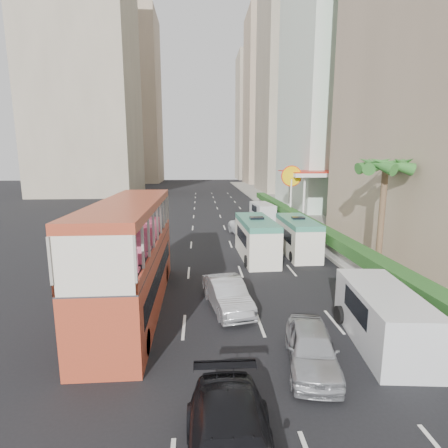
{
  "coord_description": "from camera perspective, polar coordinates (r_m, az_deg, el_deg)",
  "views": [
    {
      "loc": [
        -2.89,
        -15.54,
        6.89
      ],
      "look_at": [
        -1.5,
        4.0,
        3.2
      ],
      "focal_mm": 28.0,
      "sensor_mm": 36.0,
      "label": 1
    }
  ],
  "objects": [
    {
      "name": "kerb_wall",
      "position": [
        31.52,
        12.78,
        -0.96
      ],
      "size": [
        0.3,
        44.0,
        1.0
      ],
      "primitive_type": "cube",
      "color": "silver",
      "rests_on": "sidewalk"
    },
    {
      "name": "palm_tree",
      "position": [
        22.54,
        24.3,
        0.76
      ],
      "size": [
        0.36,
        0.36,
        6.4
      ],
      "primitive_type": "cylinder",
      "color": "brown",
      "rests_on": "sidewalk"
    },
    {
      "name": "minibus_near",
      "position": [
        24.45,
        5.29,
        -2.39
      ],
      "size": [
        2.3,
        6.31,
        2.77
      ],
      "primitive_type": "cube",
      "rotation": [
        0.0,
        0.0,
        0.03
      ],
      "color": "silver",
      "rests_on": "ground"
    },
    {
      "name": "tower_far_a",
      "position": [
        100.68,
        7.82,
        19.2
      ],
      "size": [
        14.0,
        14.0,
        44.0
      ],
      "primitive_type": "cube",
      "color": "tan",
      "rests_on": "ground"
    },
    {
      "name": "ground_plane",
      "position": [
        17.24,
        6.08,
        -12.95
      ],
      "size": [
        200.0,
        200.0,
        0.0
      ],
      "primitive_type": "plane",
      "color": "black",
      "rests_on": "ground"
    },
    {
      "name": "car_silver_lane_b",
      "position": [
        13.01,
        13.97,
        -21.64
      ],
      "size": [
        2.31,
        4.22,
        1.36
      ],
      "primitive_type": "imported",
      "rotation": [
        0.0,
        0.0,
        -0.18
      ],
      "color": "#B1B4B8",
      "rests_on": "ground"
    },
    {
      "name": "van_asset",
      "position": [
        31.44,
        3.92,
        -2.02
      ],
      "size": [
        3.35,
        5.71,
        1.49
      ],
      "primitive_type": "imported",
      "rotation": [
        0.0,
        0.0,
        0.17
      ],
      "color": "silver",
      "rests_on": "ground"
    },
    {
      "name": "panel_van_far",
      "position": [
        39.64,
        6.28,
        1.98
      ],
      "size": [
        2.29,
        4.88,
        1.89
      ],
      "primitive_type": "cube",
      "rotation": [
        0.0,
        0.0,
        0.09
      ],
      "color": "silver",
      "rests_on": "ground"
    },
    {
      "name": "sidewalk",
      "position": [
        42.79,
        12.13,
        1.28
      ],
      "size": [
        6.0,
        120.0,
        0.18
      ],
      "primitive_type": "cube",
      "color": "#99968C",
      "rests_on": "ground"
    },
    {
      "name": "hedge",
      "position": [
        31.36,
        12.85,
        0.56
      ],
      "size": [
        1.1,
        44.0,
        0.7
      ],
      "primitive_type": "cube",
      "color": "#2D6626",
      "rests_on": "kerb_wall"
    },
    {
      "name": "minibus_far",
      "position": [
        25.92,
        11.9,
        -2.02
      ],
      "size": [
        1.96,
        5.87,
        2.6
      ],
      "primitive_type": "cube",
      "rotation": [
        0.0,
        0.0,
        0.0
      ],
      "color": "silver",
      "rests_on": "ground"
    },
    {
      "name": "tower_mid",
      "position": [
        78.56,
        12.55,
        23.76
      ],
      "size": [
        16.0,
        16.0,
        50.0
      ],
      "primitive_type": "cube",
      "color": "tan",
      "rests_on": "ground"
    },
    {
      "name": "tower_left_b",
      "position": [
        108.46,
        -14.98,
        18.86
      ],
      "size": [
        16.0,
        16.0,
        46.0
      ],
      "primitive_type": "cube",
      "color": "tan",
      "rests_on": "ground"
    },
    {
      "name": "car_silver_lane_a",
      "position": [
        16.72,
        0.52,
        -13.66
      ],
      "size": [
        2.29,
        4.49,
        1.41
      ],
      "primitive_type": "imported",
      "rotation": [
        0.0,
        0.0,
        0.19
      ],
      "color": "#B1B4B8",
      "rests_on": "ground"
    },
    {
      "name": "shell_station",
      "position": [
        40.85,
        14.4,
        4.52
      ],
      "size": [
        6.5,
        8.0,
        5.5
      ],
      "primitive_type": "cube",
      "color": "silver",
      "rests_on": "ground"
    },
    {
      "name": "double_decker_bus",
      "position": [
        16.44,
        -14.89,
        -5.08
      ],
      "size": [
        2.5,
        11.0,
        5.06
      ],
      "primitive_type": "cube",
      "color": "#AE3F25",
      "rests_on": "ground"
    },
    {
      "name": "tower_left_a",
      "position": [
        76.07,
        -22.11,
        24.48
      ],
      "size": [
        18.0,
        18.0,
        52.0
      ],
      "primitive_type": "cube",
      "color": "tan",
      "rests_on": "ground"
    },
    {
      "name": "panel_van_near",
      "position": [
        14.8,
        24.47,
        -13.64
      ],
      "size": [
        2.62,
        5.39,
        2.08
      ],
      "primitive_type": "cube",
      "rotation": [
        0.0,
        0.0,
        -0.11
      ],
      "color": "silver",
      "rests_on": "ground"
    },
    {
      "name": "tower_far_b",
      "position": [
        121.89,
        5.59,
        16.79
      ],
      "size": [
        14.0,
        14.0,
        40.0
      ],
      "primitive_type": "cube",
      "color": "tan",
      "rests_on": "ground"
    }
  ]
}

